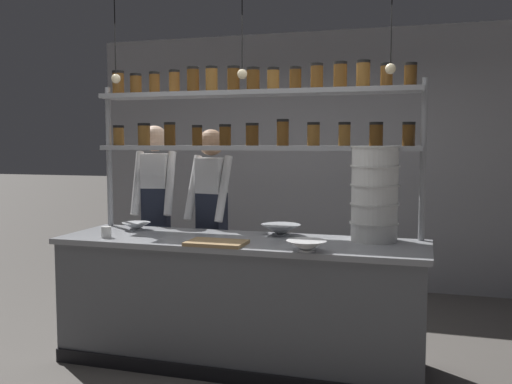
# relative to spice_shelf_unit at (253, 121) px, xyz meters

# --- Properties ---
(ground_plane) EXTENTS (40.00, 40.00, 0.00)m
(ground_plane) POSITION_rel_spice_shelf_unit_xyz_m (-0.00, -0.33, -1.78)
(ground_plane) COLOR #5B5651
(back_wall) EXTENTS (5.07, 0.12, 2.83)m
(back_wall) POSITION_rel_spice_shelf_unit_xyz_m (-0.00, 2.17, -0.36)
(back_wall) COLOR #939399
(back_wall) RESTS_ON ground_plane
(prep_counter) EXTENTS (2.67, 0.76, 0.92)m
(prep_counter) POSITION_rel_spice_shelf_unit_xyz_m (-0.00, -0.33, -1.32)
(prep_counter) COLOR slate
(prep_counter) RESTS_ON ground_plane
(spice_shelf_unit) EXTENTS (2.55, 0.28, 2.21)m
(spice_shelf_unit) POSITION_rel_spice_shelf_unit_xyz_m (0.00, 0.00, 0.00)
(spice_shelf_unit) COLOR #999BA0
(spice_shelf_unit) RESTS_ON ground_plane
(chef_left) EXTENTS (0.40, 0.33, 1.76)m
(chef_left) POSITION_rel_spice_shelf_unit_xyz_m (-1.00, 0.34, -0.75)
(chef_left) COLOR black
(chef_left) RESTS_ON ground_plane
(chef_center) EXTENTS (0.39, 0.32, 1.73)m
(chef_center) POSITION_rel_spice_shelf_unit_xyz_m (-0.45, 0.27, -0.78)
(chef_center) COLOR black
(chef_center) RESTS_ON ground_plane
(container_stack) EXTENTS (0.34, 0.34, 0.67)m
(container_stack) POSITION_rel_spice_shelf_unit_xyz_m (0.93, -0.12, -0.52)
(container_stack) COLOR white
(container_stack) RESTS_ON prep_counter
(cutting_board) EXTENTS (0.40, 0.26, 0.02)m
(cutting_board) POSITION_rel_spice_shelf_unit_xyz_m (-0.08, -0.58, -0.85)
(cutting_board) COLOR #A88456
(cutting_board) RESTS_ON prep_counter
(prep_bowl_near_left) EXTENTS (0.23, 0.23, 0.06)m
(prep_bowl_near_left) POSITION_rel_spice_shelf_unit_xyz_m (-0.92, -0.17, -0.83)
(prep_bowl_near_left) COLOR silver
(prep_bowl_near_left) RESTS_ON prep_counter
(prep_bowl_center_front) EXTENTS (0.30, 0.30, 0.08)m
(prep_bowl_center_front) POSITION_rel_spice_shelf_unit_xyz_m (0.24, -0.08, -0.82)
(prep_bowl_center_front) COLOR #B2B7BC
(prep_bowl_center_front) RESTS_ON prep_counter
(prep_bowl_center_back) EXTENTS (0.26, 0.26, 0.07)m
(prep_bowl_center_back) POSITION_rel_spice_shelf_unit_xyz_m (0.55, -0.65, -0.82)
(prep_bowl_center_back) COLOR white
(prep_bowl_center_back) RESTS_ON prep_counter
(serving_cup_front) EXTENTS (0.07, 0.07, 0.08)m
(serving_cup_front) POSITION_rel_spice_shelf_unit_xyz_m (-0.96, -0.55, -0.82)
(serving_cup_front) COLOR silver
(serving_cup_front) RESTS_ON prep_counter
(pendant_light_row) EXTENTS (2.09, 0.07, 0.73)m
(pendant_light_row) POSITION_rel_spice_shelf_unit_xyz_m (0.02, -0.33, 0.35)
(pendant_light_row) COLOR black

